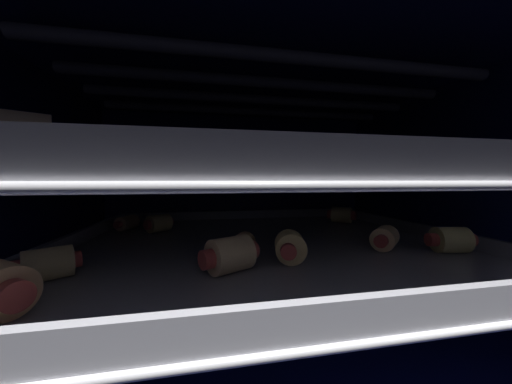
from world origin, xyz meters
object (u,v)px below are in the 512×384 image
pig_in_blanket_lower_1 (159,223)px  pig_in_blanket_upper_3 (356,160)px  baking_tray_upper (264,175)px  pig_in_blanket_lower_2 (385,238)px  oven_rack_lower (264,247)px  pig_in_blanket_upper_4 (454,158)px  baking_tray_lower (264,242)px  pig_in_blanket_upper_0 (21,137)px  pig_in_blanket_upper_1 (127,163)px  pig_in_blanket_lower_5 (290,247)px  pig_in_blanket_lower_6 (48,264)px  pig_in_blanket_lower_7 (127,223)px  pig_in_blanket_lower_4 (241,245)px  pig_in_blanket_upper_2 (145,165)px  pig_in_blanket_lower_0 (342,215)px  oven_rack_upper (264,182)px  heating_element (264,92)px  pig_in_blanket_lower_9 (230,255)px  pig_in_blanket_upper_7 (380,165)px  pig_in_blanket_upper_5 (408,162)px  pig_in_blanket_upper_6 (178,163)px  pig_in_blanket_lower_8 (450,240)px

pig_in_blanket_lower_1 → pig_in_blanket_upper_3: size_ratio=0.81×
baking_tray_upper → pig_in_blanket_lower_2: bearing=-26.8°
oven_rack_lower → pig_in_blanket_upper_4: (19.93, -10.58, 12.08)cm
baking_tray_lower → pig_in_blanket_upper_3: pig_in_blanket_upper_3 is taller
pig_in_blanket_upper_0 → pig_in_blanket_upper_1: pig_in_blanket_upper_0 is taller
pig_in_blanket_lower_1 → pig_in_blanket_upper_1: (-4.94, 0.55, 10.00)cm
pig_in_blanket_lower_1 → pig_in_blanket_lower_5: 25.29cm
pig_in_blanket_lower_6 → baking_tray_upper: bearing=25.6°
pig_in_blanket_lower_7 → pig_in_blanket_lower_4: bearing=-47.6°
pig_in_blanket_upper_2 → pig_in_blanket_upper_3: same height
pig_in_blanket_lower_0 → pig_in_blanket_upper_2: (-37.75, 1.43, 9.82)cm
oven_rack_lower → pig_in_blanket_lower_4: pig_in_blanket_lower_4 is taller
baking_tray_lower → oven_rack_upper: bearing=90.0°
heating_element → pig_in_blanket_upper_4: bearing=-28.0°
pig_in_blanket_lower_4 → pig_in_blanket_lower_9: bearing=-109.8°
pig_in_blanket_upper_7 → pig_in_blanket_lower_1: bearing=167.2°
pig_in_blanket_lower_6 → pig_in_blanket_upper_2: pig_in_blanket_upper_2 is taller
pig_in_blanket_lower_0 → pig_in_blanket_lower_5: (-18.14, -21.73, 0.04)cm
pig_in_blanket_upper_5 → pig_in_blanket_lower_7: bearing=155.1°
heating_element → pig_in_blanket_upper_4: heating_element is taller
oven_rack_lower → pig_in_blanket_lower_5: pig_in_blanket_lower_5 is taller
pig_in_blanket_lower_4 → pig_in_blanket_upper_6: (-8.27, 14.19, 10.16)cm
pig_in_blanket_upper_5 → baking_tray_upper: bearing=162.1°
pig_in_blanket_lower_2 → pig_in_blanket_upper_3: bearing=117.2°
pig_in_blanket_upper_3 → pig_in_blanket_upper_2: bearing=151.2°
pig_in_blanket_lower_2 → pig_in_blanket_upper_1: pig_in_blanket_upper_1 is taller
heating_element → pig_in_blanket_upper_2: 25.13cm
pig_in_blanket_upper_5 → pig_in_blanket_upper_7: (1.25, 7.38, 0.01)cm
oven_rack_upper → pig_in_blanket_upper_1: size_ratio=9.68×
pig_in_blanket_lower_5 → oven_rack_upper: oven_rack_upper is taller
pig_in_blanket_lower_0 → pig_in_blanket_lower_2: 19.89cm
pig_in_blanket_lower_4 → pig_in_blanket_lower_5: (4.86, -2.84, 0.35)cm
pig_in_blanket_upper_0 → pig_in_blanket_upper_6: bearing=72.5°
pig_in_blanket_lower_6 → pig_in_blanket_lower_9: 15.75cm
pig_in_blanket_lower_9 → pig_in_blanket_upper_4: bearing=1.6°
heating_element → pig_in_blanket_lower_7: 31.88cm
pig_in_blanket_upper_7 → pig_in_blanket_upper_6: bearing=169.3°
pig_in_blanket_lower_1 → pig_in_blanket_lower_5: bearing=-48.9°
pig_in_blanket_upper_7 → pig_in_blanket_lower_5: bearing=-149.3°
pig_in_blanket_lower_2 → pig_in_blanket_lower_8: 7.31cm
baking_tray_lower → pig_in_blanket_lower_2: (13.95, -7.04, 1.56)cm
pig_in_blanket_lower_2 → pig_in_blanket_upper_0: bearing=-165.5°
pig_in_blanket_upper_5 → pig_in_blanket_upper_6: bearing=156.3°
pig_in_blanket_upper_2 → pig_in_blanket_lower_4: bearing=-54.0°
pig_in_blanket_upper_6 → pig_in_blanket_upper_7: pig_in_blanket_upper_6 is taller
heating_element → pig_in_blanket_lower_6: bearing=-154.4°
pig_in_blanket_upper_6 → pig_in_blanket_lower_8: bearing=-27.6°
pig_in_blanket_lower_2 → baking_tray_upper: baking_tray_upper is taller
pig_in_blanket_lower_0 → baking_tray_upper: baking_tray_upper is taller
pig_in_blanket_lower_5 → pig_in_blanket_upper_7: (18.59, 11.04, 9.45)cm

